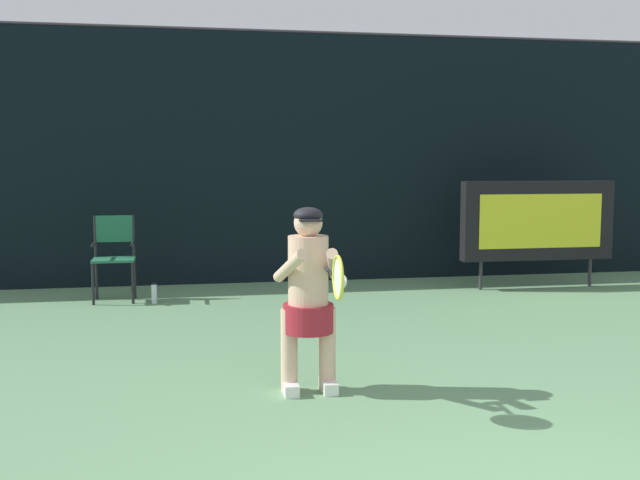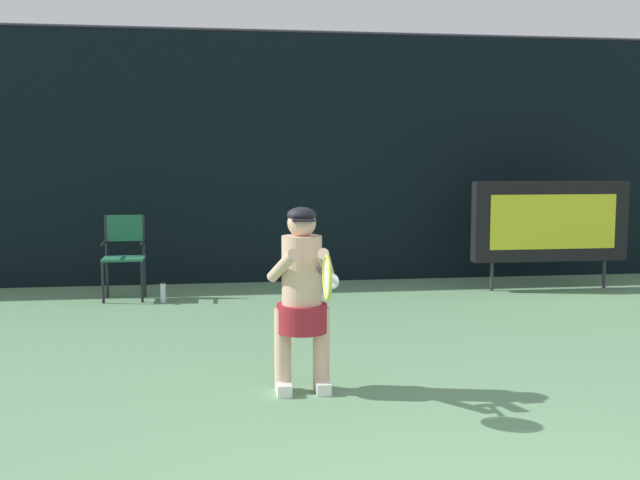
{
  "view_description": "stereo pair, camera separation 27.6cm",
  "coord_description": "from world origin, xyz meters",
  "px_view_note": "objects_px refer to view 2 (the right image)",
  "views": [
    {
      "loc": [
        -1.73,
        -2.45,
        1.79
      ],
      "look_at": [
        -0.47,
        4.36,
        1.05
      ],
      "focal_mm": 42.17,
      "sensor_mm": 36.0,
      "label": 1
    },
    {
      "loc": [
        -1.45,
        -2.5,
        1.79
      ],
      "look_at": [
        -0.47,
        4.36,
        1.05
      ],
      "focal_mm": 42.17,
      "sensor_mm": 36.0,
      "label": 2
    }
  ],
  "objects_px": {
    "water_bottle": "(163,293)",
    "tennis_player": "(302,293)",
    "tennis_racket": "(326,277)",
    "scoreboard": "(550,221)",
    "umpire_chair": "(124,252)"
  },
  "relations": [
    {
      "from": "water_bottle",
      "to": "tennis_player",
      "type": "distance_m",
      "value": 4.16
    },
    {
      "from": "water_bottle",
      "to": "tennis_player",
      "type": "bearing_deg",
      "value": -71.47
    },
    {
      "from": "tennis_player",
      "to": "tennis_racket",
      "type": "bearing_deg",
      "value": -81.77
    },
    {
      "from": "water_bottle",
      "to": "scoreboard",
      "type": "bearing_deg",
      "value": 2.46
    },
    {
      "from": "tennis_racket",
      "to": "umpire_chair",
      "type": "bearing_deg",
      "value": 91.82
    },
    {
      "from": "umpire_chair",
      "to": "water_bottle",
      "type": "xyz_separation_m",
      "value": [
        0.5,
        -0.31,
        -0.5
      ]
    },
    {
      "from": "scoreboard",
      "to": "tennis_player",
      "type": "relative_size",
      "value": 1.54
    },
    {
      "from": "scoreboard",
      "to": "tennis_player",
      "type": "distance_m",
      "value": 5.7
    },
    {
      "from": "tennis_player",
      "to": "tennis_racket",
      "type": "distance_m",
      "value": 0.68
    },
    {
      "from": "tennis_player",
      "to": "water_bottle",
      "type": "bearing_deg",
      "value": 108.53
    },
    {
      "from": "scoreboard",
      "to": "water_bottle",
      "type": "bearing_deg",
      "value": -177.54
    },
    {
      "from": "tennis_player",
      "to": "scoreboard",
      "type": "bearing_deg",
      "value": 46.27
    },
    {
      "from": "umpire_chair",
      "to": "tennis_player",
      "type": "bearing_deg",
      "value": -66.75
    },
    {
      "from": "umpire_chair",
      "to": "tennis_racket",
      "type": "height_order",
      "value": "tennis_racket"
    },
    {
      "from": "umpire_chair",
      "to": "tennis_player",
      "type": "relative_size",
      "value": 0.75
    }
  ]
}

